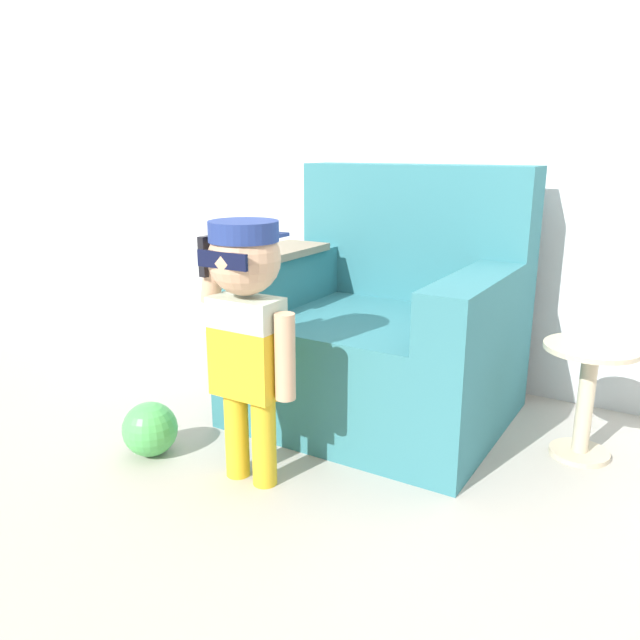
{
  "coord_description": "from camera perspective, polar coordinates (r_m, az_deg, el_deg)",
  "views": [
    {
      "loc": [
        0.97,
        -2.08,
        1.11
      ],
      "look_at": [
        -0.18,
        -0.2,
        0.5
      ],
      "focal_mm": 35.0,
      "sensor_mm": 36.0,
      "label": 1
    }
  ],
  "objects": [
    {
      "name": "wall_back",
      "position": [
        3.0,
        13.23,
        18.77
      ],
      "size": [
        10.0,
        0.05,
        2.6
      ],
      "color": "silver",
      "rests_on": "ground_plane"
    },
    {
      "name": "toy_ball",
      "position": [
        2.43,
        -15.27,
        -9.59
      ],
      "size": [
        0.2,
        0.2,
        0.2
      ],
      "color": "#4CB256",
      "rests_on": "ground_plane"
    },
    {
      "name": "side_table",
      "position": [
        2.47,
        23.21,
        -5.88
      ],
      "size": [
        0.33,
        0.33,
        0.43
      ],
      "color": "beige",
      "rests_on": "ground_plane"
    },
    {
      "name": "person_child",
      "position": [
        2.02,
        -6.72,
        0.61
      ],
      "size": [
        0.36,
        0.27,
        0.89
      ],
      "color": "gold",
      "rests_on": "ground_plane"
    },
    {
      "name": "ground_plane",
      "position": [
        2.55,
        5.84,
        -10.39
      ],
      "size": [
        10.0,
        10.0,
        0.0
      ],
      "primitive_type": "plane",
      "color": "#ADA89E"
    },
    {
      "name": "armchair",
      "position": [
        2.65,
        5.82,
        -0.91
      ],
      "size": [
        1.06,
        0.91,
        1.04
      ],
      "color": "teal",
      "rests_on": "ground_plane"
    }
  ]
}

